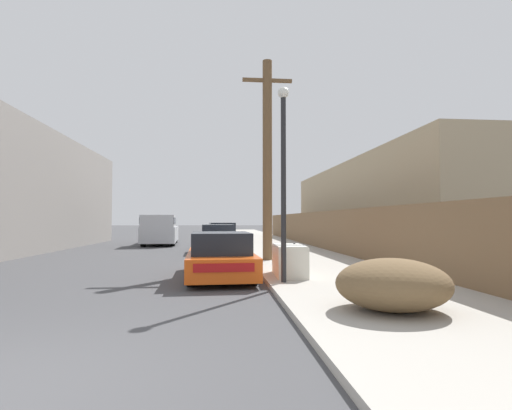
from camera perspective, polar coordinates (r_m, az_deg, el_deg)
sidewalk_curb at (r=27.36m, az=1.35°, el=-5.24°), size 4.20×63.00×0.12m
discarded_fridge at (r=10.34m, az=4.78°, el=-7.87°), size 0.79×1.63×0.80m
parked_sports_car_red at (r=10.72m, az=-5.14°, el=-7.41°), size 1.85×4.25×1.22m
car_parked_mid at (r=19.27m, az=-5.52°, el=-4.88°), size 1.90×4.49×1.32m
car_parked_far at (r=25.53m, az=-4.93°, el=-4.16°), size 2.05×4.24×1.36m
pickup_truck at (r=25.23m, az=-13.57°, el=-3.52°), size 2.32×5.60×1.82m
utility_pole at (r=14.45m, az=1.63°, el=6.87°), size 1.80×0.34×7.19m
street_lamp at (r=9.27m, az=3.94°, el=5.35°), size 0.26×0.26×4.51m
brush_pile at (r=6.76m, az=18.95°, el=-10.66°), size 1.79×1.69×0.82m
wooden_fence at (r=20.90m, az=8.94°, el=-3.48°), size 0.08×34.30×1.85m
building_right_house at (r=26.00m, az=18.10°, el=0.03°), size 6.00×22.34×4.95m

